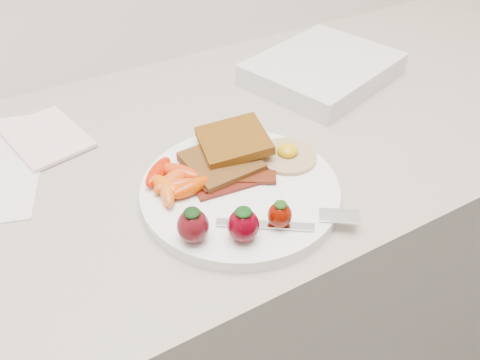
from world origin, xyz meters
TOP-DOWN VIEW (x-y plane):
  - counter at (0.00, 1.70)m, footprint 2.00×0.60m
  - plate at (0.02, 1.57)m, footprint 0.27×0.27m
  - toast_lower at (0.01, 1.61)m, footprint 0.10×0.10m
  - toast_upper at (0.05, 1.64)m, footprint 0.11×0.11m
  - fried_egg at (0.11, 1.59)m, footprint 0.11×0.11m
  - bacon_strips at (0.02, 1.58)m, footprint 0.12×0.07m
  - baby_carrots at (-0.06, 1.61)m, footprint 0.09×0.10m
  - strawberries at (-0.04, 1.49)m, footprint 0.14×0.07m
  - fork at (0.05, 1.47)m, footprint 0.17×0.09m
  - notepad at (-0.19, 1.83)m, footprint 0.13×0.17m
  - appliance at (0.32, 1.78)m, footprint 0.31×0.28m

SIDE VIEW (x-z plane):
  - counter at x=0.00m, z-range 0.00..0.90m
  - notepad at x=-0.19m, z-range 0.90..0.91m
  - plate at x=0.02m, z-range 0.90..0.92m
  - appliance at x=0.32m, z-range 0.90..0.94m
  - fork at x=0.05m, z-range 0.92..0.92m
  - bacon_strips at x=0.02m, z-range 0.92..0.93m
  - fried_egg at x=0.11m, z-range 0.91..0.93m
  - toast_lower at x=0.01m, z-range 0.92..0.93m
  - baby_carrots at x=-0.06m, z-range 0.92..0.94m
  - toast_upper at x=0.05m, z-range 0.93..0.95m
  - strawberries at x=-0.04m, z-range 0.92..0.96m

